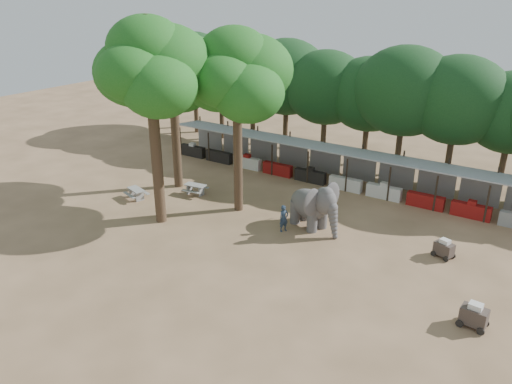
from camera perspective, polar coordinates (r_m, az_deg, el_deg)
The scene contains 12 objects.
ground at distance 26.44m, azimuth -4.17°, elevation -7.93°, with size 100.00×100.00×0.00m, color brown.
vendor_stalls at distance 36.87m, azimuth 8.88°, elevation 2.87°, with size 28.00×2.99×2.80m.
yard_tree_left at distance 34.64m, azimuth -9.58°, elevation 13.56°, with size 7.10×6.90×11.02m.
yard_tree_center at distance 28.87m, azimuth -12.01°, elevation 13.72°, with size 7.10×6.90×12.04m.
yard_tree_back at distance 30.07m, azimuth -2.22°, elevation 13.21°, with size 7.10×6.90×11.36m.
backdrop_trees at distance 40.35m, azimuth 12.39°, elevation 10.69°, with size 46.46×5.95×8.33m.
elephant at distance 29.48m, azimuth 6.68°, elevation -1.55°, with size 3.89×2.90×2.89m.
handler at distance 29.17m, azimuth 3.20°, elevation -3.04°, with size 0.59×0.39×1.63m, color #26384C.
picnic_table_near at distance 34.68m, azimuth -13.51°, elevation -0.03°, with size 1.76×1.66×0.72m.
picnic_table_far at distance 34.67m, azimuth -6.95°, elevation 0.46°, with size 1.62×1.50×0.73m.
cart_front at distance 23.38m, azimuth 23.65°, elevation -12.79°, with size 1.24×0.87×1.15m.
cart_back at distance 28.35m, azimuth 20.69°, elevation -6.04°, with size 1.24×1.02×1.05m.
Camera 1 is at (14.08, -18.01, 13.29)m, focal length 35.00 mm.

